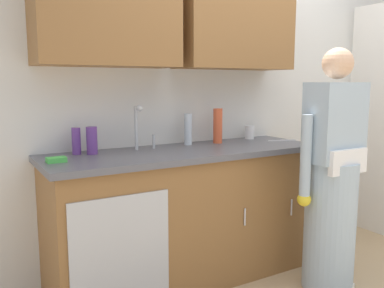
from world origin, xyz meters
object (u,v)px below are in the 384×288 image
Objects in this scene: bottle_water_tall at (76,141)px; sponge at (56,160)px; person_at_sink at (332,189)px; bottle_cleaner_spray at (92,141)px; knife_on_counter at (281,140)px; bottle_water_short at (188,129)px; bottle_dish_liquid at (218,126)px; cup_by_sink at (250,132)px; sink at (151,155)px.

sponge is (-0.18, -0.21, -0.07)m from bottle_water_tall.
person_at_sink is 9.12× the size of bottle_cleaner_spray.
bottle_water_tall is (-1.48, 0.80, 0.33)m from person_at_sink.
bottle_water_tall is 0.72× the size of knife_on_counter.
bottle_water_short reaches higher than bottle_cleaner_spray.
person_at_sink is at bearing -61.54° from bottle_dish_liquid.
bottle_dish_liquid reaches higher than bottle_water_short.
cup_by_sink is at bearing 2.80° from bottle_cleaner_spray.
sink is 1.89× the size of bottle_dish_liquid.
person_at_sink is 0.94m from bottle_dish_liquid.
person_at_sink is 1.09m from bottle_water_short.
bottle_water_short is (0.39, 0.17, 0.13)m from sink.
person_at_sink reaches higher than cup_by_sink.
bottle_water_short is 2.13× the size of sponge.
bottle_water_short is (0.83, -0.01, 0.03)m from bottle_water_tall.
cup_by_sink is 0.45× the size of knife_on_counter.
bottle_water_tall is at bearing 179.42° from bottle_water_short.
cup_by_sink is (0.99, 0.20, 0.07)m from sink.
sink is at bearing -22.26° from bottle_water_tall.
bottle_water_tall is at bearing 157.74° from sink.
person_at_sink reaches higher than sponge.
knife_on_counter is (1.58, -0.19, -0.08)m from bottle_water_tall.
bottle_water_short reaches higher than bottle_water_tall.
person_at_sink is at bearing -86.37° from cup_by_sink.
sink is 4.55× the size of sponge.
bottle_dish_liquid is at bearing 12.31° from sink.
bottle_water_tall is 1.07m from bottle_dish_liquid.
knife_on_counter is at bearing -0.68° from sink.
bottle_water_short is 0.24m from bottle_dish_liquid.
person_at_sink reaches higher than knife_on_counter.
bottle_water_tall is (-0.44, 0.18, 0.10)m from sink.
sponge is at bearing -129.32° from bottle_water_tall.
bottle_dish_liquid is at bearing -8.18° from bottle_water_short.
bottle_water_tall is 1.43m from cup_by_sink.
cup_by_sink is (-0.05, 0.82, 0.30)m from person_at_sink.
cup_by_sink is (0.60, 0.03, -0.06)m from bottle_water_short.
bottle_dish_liquid is (1.07, -0.04, 0.05)m from bottle_water_tall.
person_at_sink is 14.73× the size of sponge.
sink is 0.39m from bottle_cleaner_spray.
bottle_dish_liquid is at bearing -2.31° from bottle_water_tall.
bottle_cleaner_spray is 0.76× the size of bottle_water_short.
cup_by_sink is 0.99× the size of sponge.
bottle_water_short is at bearing 11.62° from sponge.
bottle_water_tall is 0.73× the size of bottle_water_short.
sponge is at bearing -176.81° from sink.
cup_by_sink is at bearing 0.82° from bottle_water_tall.
person_at_sink is 6.12× the size of bottle_dish_liquid.
bottle_water_short is at bearing 2.85° from bottle_cleaner_spray.
person_at_sink is at bearing 98.23° from knife_on_counter.
bottle_cleaner_spray is 0.32m from sponge.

